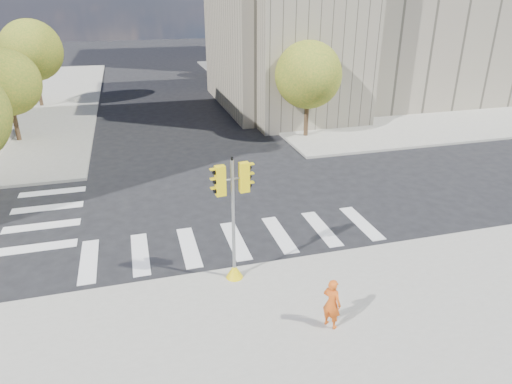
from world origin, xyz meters
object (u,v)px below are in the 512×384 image
(traffic_signal, at_px, (234,230))
(photographer, at_px, (332,303))
(lamp_near, at_px, (294,58))
(lamp_far, at_px, (245,39))

(traffic_signal, height_order, photographer, traffic_signal)
(lamp_near, height_order, photographer, lamp_near)
(lamp_near, relative_size, lamp_far, 1.00)
(lamp_far, relative_size, traffic_signal, 1.91)
(lamp_near, height_order, traffic_signal, lamp_near)
(traffic_signal, distance_m, photographer, 3.83)
(lamp_near, distance_m, lamp_far, 14.00)
(lamp_far, relative_size, photographer, 5.26)
(lamp_near, xyz_separation_m, photographer, (-6.67, -21.67, -3.66))
(lamp_far, bearing_deg, lamp_near, -90.00)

